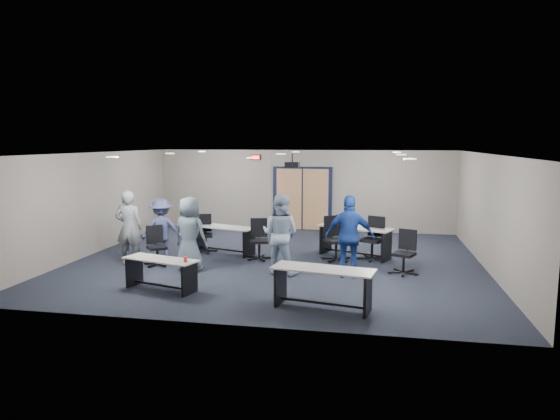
% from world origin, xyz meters
% --- Properties ---
extents(floor, '(10.00, 10.00, 0.00)m').
position_xyz_m(floor, '(0.00, 0.00, 0.00)').
color(floor, black).
rests_on(floor, ground).
extents(back_wall, '(10.00, 0.04, 2.70)m').
position_xyz_m(back_wall, '(0.00, 4.50, 1.35)').
color(back_wall, gray).
rests_on(back_wall, floor).
extents(front_wall, '(10.00, 0.04, 2.70)m').
position_xyz_m(front_wall, '(0.00, -4.50, 1.35)').
color(front_wall, gray).
rests_on(front_wall, floor).
extents(left_wall, '(0.04, 9.00, 2.70)m').
position_xyz_m(left_wall, '(-5.00, 0.00, 1.35)').
color(left_wall, gray).
rests_on(left_wall, floor).
extents(right_wall, '(0.04, 9.00, 2.70)m').
position_xyz_m(right_wall, '(5.00, 0.00, 1.35)').
color(right_wall, gray).
rests_on(right_wall, floor).
extents(ceiling, '(10.00, 9.00, 0.04)m').
position_xyz_m(ceiling, '(0.00, 0.00, 2.70)').
color(ceiling, white).
rests_on(ceiling, back_wall).
extents(double_door, '(2.00, 0.07, 2.20)m').
position_xyz_m(double_door, '(0.00, 4.46, 1.05)').
color(double_door, black).
rests_on(double_door, back_wall).
extents(exit_sign, '(0.32, 0.07, 0.18)m').
position_xyz_m(exit_sign, '(-1.60, 4.44, 2.45)').
color(exit_sign, black).
rests_on(exit_sign, back_wall).
extents(ceiling_projector, '(0.35, 0.32, 0.37)m').
position_xyz_m(ceiling_projector, '(0.30, 0.50, 2.40)').
color(ceiling_projector, black).
rests_on(ceiling_projector, ceiling).
extents(ceiling_can_lights, '(6.24, 5.74, 0.02)m').
position_xyz_m(ceiling_can_lights, '(0.00, 0.25, 2.67)').
color(ceiling_can_lights, white).
rests_on(ceiling_can_lights, ceiling).
extents(table_front_left, '(1.67, 0.93, 0.75)m').
position_xyz_m(table_front_left, '(-1.83, -2.86, 0.44)').
color(table_front_left, beige).
rests_on(table_front_left, floor).
extents(table_front_right, '(1.91, 0.93, 0.74)m').
position_xyz_m(table_front_right, '(1.50, -3.40, 0.51)').
color(table_front_right, beige).
rests_on(table_front_right, floor).
extents(table_back_left, '(1.90, 1.12, 0.73)m').
position_xyz_m(table_back_left, '(-1.57, 0.58, 0.50)').
color(table_back_left, beige).
rests_on(table_back_left, floor).
extents(table_back_right, '(2.05, 1.37, 1.09)m').
position_xyz_m(table_back_right, '(1.90, 0.82, 0.55)').
color(table_back_right, beige).
rests_on(table_back_right, floor).
extents(chair_back_a, '(0.82, 0.82, 1.02)m').
position_xyz_m(chair_back_a, '(-2.13, 0.57, 0.51)').
color(chair_back_a, black).
rests_on(chair_back_a, floor).
extents(chair_back_b, '(0.79, 0.79, 1.03)m').
position_xyz_m(chair_back_b, '(-0.48, 0.07, 0.52)').
color(chair_back_b, black).
rests_on(chair_back_b, floor).
extents(chair_back_c, '(0.96, 0.96, 1.12)m').
position_xyz_m(chair_back_c, '(1.46, 0.31, 0.56)').
color(chair_back_c, black).
rests_on(chair_back_c, floor).
extents(chair_back_d, '(0.92, 0.92, 1.10)m').
position_xyz_m(chair_back_d, '(2.35, 0.55, 0.55)').
color(chair_back_d, black).
rests_on(chair_back_d, floor).
extents(chair_loose_left, '(0.85, 0.85, 0.96)m').
position_xyz_m(chair_loose_left, '(-2.77, -1.01, 0.48)').
color(chair_loose_left, black).
rests_on(chair_loose_left, floor).
extents(chair_loose_right, '(0.83, 0.83, 1.00)m').
position_xyz_m(chair_loose_right, '(3.07, -0.71, 0.50)').
color(chair_loose_right, black).
rests_on(chair_loose_right, floor).
extents(person_gray, '(0.71, 0.51, 1.83)m').
position_xyz_m(person_gray, '(-3.45, -1.06, 0.92)').
color(person_gray, gray).
rests_on(person_gray, floor).
extents(person_plaid, '(0.94, 0.71, 1.73)m').
position_xyz_m(person_plaid, '(-1.81, -1.29, 0.86)').
color(person_plaid, slate).
rests_on(person_plaid, floor).
extents(person_lightblue, '(1.03, 0.89, 1.83)m').
position_xyz_m(person_lightblue, '(0.31, -1.19, 0.92)').
color(person_lightblue, '#A0B9D4').
rests_on(person_lightblue, floor).
extents(person_navy, '(1.08, 0.46, 1.83)m').
position_xyz_m(person_navy, '(1.86, -1.20, 0.92)').
color(person_navy, navy).
rests_on(person_navy, floor).
extents(person_back, '(1.17, 0.94, 1.58)m').
position_xyz_m(person_back, '(-2.87, -0.49, 0.79)').
color(person_back, '#424978').
rests_on(person_back, floor).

